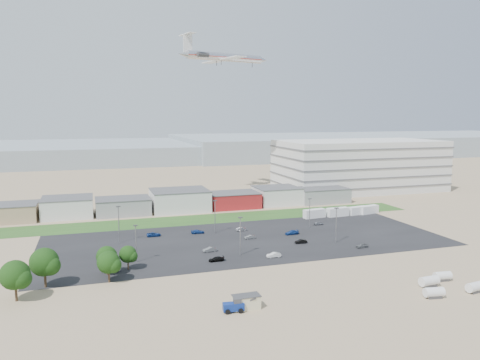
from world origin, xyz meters
name	(u,v)px	position (x,y,z in m)	size (l,w,h in m)	color
ground	(253,261)	(0.00, 0.00, 0.00)	(700.00, 700.00, 0.00)	#927D5D
parking_lot	(247,240)	(5.00, 20.00, 0.01)	(120.00, 50.00, 0.01)	black
grass_strip	(206,219)	(0.00, 52.00, 0.01)	(160.00, 16.00, 0.02)	#274F1D
hills_backdrop	(181,152)	(40.00, 315.00, 4.50)	(700.00, 200.00, 9.00)	gray
building_row	(152,202)	(-17.00, 71.00, 4.00)	(170.00, 20.00, 8.00)	silver
parking_garage	(359,165)	(90.00, 95.00, 12.50)	(80.00, 40.00, 25.00)	silver
portable_shed	(246,302)	(-11.20, -28.12, 1.37)	(5.44, 2.83, 2.74)	beige
telehandler	(234,305)	(-14.04, -28.89, 1.36)	(6.53, 2.18, 2.72)	navy
storage_tank_nw	(429,281)	(30.91, -29.14, 1.28)	(4.28, 2.14, 2.57)	silver
storage_tank_ne	(442,276)	(36.35, -27.01, 1.16)	(3.88, 1.94, 2.33)	silver
storage_tank_sw	(434,292)	(27.49, -34.75, 1.21)	(4.03, 2.01, 2.42)	silver
storage_tank_se	(475,287)	(37.96, -34.89, 1.20)	(4.00, 2.00, 2.40)	silver
box_trailer_a	(314,214)	(38.74, 41.99, 1.58)	(8.41, 2.63, 3.16)	silver
box_trailer_b	(338,212)	(48.25, 41.69, 1.60)	(8.54, 2.67, 3.20)	silver
box_trailer_c	(358,210)	(57.22, 42.25, 1.50)	(8.02, 2.51, 3.01)	silver
box_trailer_d	(369,210)	(62.05, 42.35, 1.54)	(8.23, 2.57, 3.09)	silver
tree_far_left	(15,278)	(-54.49, -10.36, 4.82)	(6.43, 6.43, 9.65)	black
tree_left	(44,265)	(-49.54, -3.79, 5.00)	(6.67, 6.67, 10.01)	black
tree_mid	(109,265)	(-36.12, -4.90, 4.11)	(5.48, 5.48, 8.22)	black
tree_right	(107,259)	(-36.33, 0.49, 3.93)	(5.24, 5.24, 7.86)	black
tree_near	(128,256)	(-31.31, 2.89, 3.38)	(4.51, 4.51, 6.76)	black
lightpole_front_l	(136,244)	(-28.81, 8.37, 4.85)	(1.14, 0.48, 9.70)	slate
lightpole_front_m	(240,236)	(-1.49, 6.05, 5.22)	(1.23, 0.51, 10.45)	slate
lightpole_front_r	(336,225)	(29.43, 9.51, 5.23)	(1.23, 0.51, 10.46)	slate
lightpole_back_l	(119,224)	(-31.87, 28.77, 5.50)	(1.29, 0.54, 11.00)	slate
lightpole_back_m	(215,217)	(-1.82, 31.52, 5.29)	(1.24, 0.52, 10.58)	slate
lightpole_back_r	(310,213)	(30.46, 29.23, 4.91)	(1.16, 0.48, 9.82)	slate
airliner	(225,57)	(23.26, 106.87, 64.68)	(48.37, 32.98, 14.29)	silver
parked_car_1	(301,241)	(19.08, 11.53, 0.60)	(1.27, 3.64, 1.20)	black
parked_car_2	(362,246)	(33.80, 2.16, 0.61)	(1.43, 3.56, 1.21)	#595B5E
parked_car_3	(216,259)	(-9.08, 2.62, 0.59)	(1.66, 4.07, 1.18)	black
parked_car_4	(210,249)	(-8.62, 11.41, 0.64)	(1.36, 3.90, 1.28)	#595B5E
parked_car_6	(198,232)	(-7.39, 32.25, 0.61)	(1.71, 4.20, 1.22)	navy
parked_car_7	(250,237)	(6.46, 21.10, 0.56)	(1.18, 3.37, 1.11)	#595B5E
parked_car_8	(319,223)	(34.91, 31.10, 0.56)	(1.32, 3.29, 1.12)	#A5A5AA
parked_car_9	(154,234)	(-21.22, 32.93, 0.62)	(2.05, 4.45, 1.24)	navy
parked_car_10	(111,269)	(-35.32, 2.62, 0.64)	(1.79, 4.41, 1.28)	#A5A5AA
parked_car_11	(242,229)	(7.06, 31.24, 0.60)	(1.28, 3.66, 1.21)	#A5A5AA
parked_car_12	(292,232)	(20.78, 21.96, 0.65)	(1.83, 4.50, 1.31)	navy
parked_car_13	(274,255)	(6.34, 1.29, 0.64)	(1.36, 3.89, 1.28)	silver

